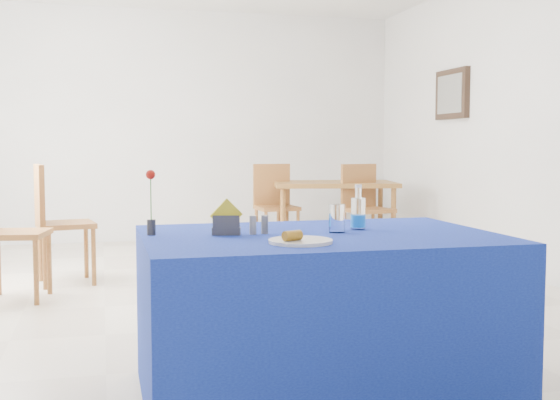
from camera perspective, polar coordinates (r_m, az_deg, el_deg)
The scene contains 18 objects.
floor at distance 5.39m, azimuth -2.04°, elevation -7.99°, with size 7.00×7.00×0.00m, color beige.
room_shell at distance 5.30m, azimuth -2.10°, elevation 10.81°, with size 7.00×7.00×7.00m.
picture_frame at distance 7.66m, azimuth 13.82°, elevation 8.35°, with size 0.06×0.64×0.52m, color black.
picture_art at distance 7.65m, azimuth 13.65°, elevation 8.36°, with size 0.02×0.52×0.40m, color #998C66.
plate at distance 2.90m, azimuth 1.68°, elevation -3.37°, with size 0.27×0.27×0.01m, color silver.
drinking_glass at distance 3.26m, azimuth 4.65°, elevation -1.50°, with size 0.08×0.08×0.13m, color white.
salt_shaker at distance 3.17m, azimuth -2.22°, elevation -2.05°, with size 0.03×0.03×0.09m, color gray.
pepper_shaker at distance 3.19m, azimuth -1.25°, elevation -2.00°, with size 0.03×0.03×0.09m, color #5D5D62.
blue_table at distance 3.28m, azimuth 3.22°, elevation -9.34°, with size 1.60×1.10×0.76m.
water_bottle at distance 3.39m, azimuth 6.37°, elevation -1.18°, with size 0.07×0.07×0.21m.
napkin_holder at distance 3.16m, azimuth -4.39°, elevation -1.97°, with size 0.15×0.08×0.16m.
rose_vase at distance 3.19m, azimuth -10.44°, elevation -0.41°, with size 0.04×0.04×0.29m.
oak_table at distance 7.90m, azimuth 4.42°, elevation 0.93°, with size 1.49×1.10×0.76m.
chair_bg_left at distance 7.82m, azimuth -0.46°, elevation -0.02°, with size 0.46×0.46×0.96m.
chair_bg_right at distance 7.57m, azimuth 6.84°, elevation -0.17°, with size 0.51×0.51×0.96m.
chair_win_a at distance 5.63m, azimuth -21.62°, elevation -1.75°, with size 0.52×0.52×1.01m.
chair_win_b at distance 6.14m, azimuth -17.89°, elevation -1.19°, with size 0.52×0.52×1.01m.
banana_pieces at distance 2.86m, azimuth 1.03°, elevation -2.90°, with size 0.09×0.07×0.04m.
Camera 1 is at (-1.11, -5.15, 1.16)m, focal length 45.00 mm.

